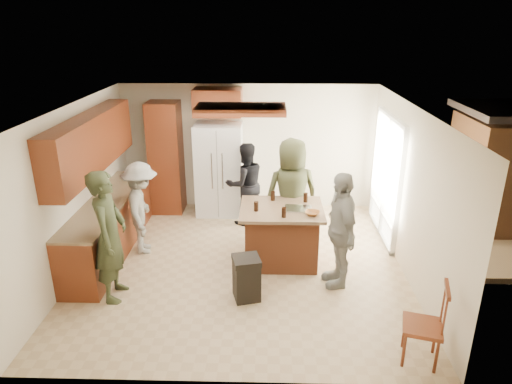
{
  "coord_description": "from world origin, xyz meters",
  "views": [
    {
      "loc": [
        0.4,
        -6.35,
        3.66
      ],
      "look_at": [
        0.22,
        0.24,
        1.15
      ],
      "focal_mm": 32.0,
      "sensor_mm": 36.0,
      "label": 1
    }
  ],
  "objects_px": {
    "person_behind_left": "(245,184)",
    "person_counter": "(142,208)",
    "person_side_right": "(340,230)",
    "person_behind_right": "(292,194)",
    "refrigerator": "(219,169)",
    "kitchen_island": "(281,234)",
    "trash_bin": "(246,278)",
    "person_front_left": "(110,236)",
    "spindle_chair": "(424,327)"
  },
  "relations": [
    {
      "from": "person_behind_left",
      "to": "person_behind_right",
      "type": "distance_m",
      "value": 1.2
    },
    {
      "from": "person_behind_left",
      "to": "person_counter",
      "type": "height_order",
      "value": "person_behind_left"
    },
    {
      "from": "person_front_left",
      "to": "person_counter",
      "type": "height_order",
      "value": "person_front_left"
    },
    {
      "from": "person_counter",
      "to": "spindle_chair",
      "type": "relative_size",
      "value": 1.55
    },
    {
      "from": "person_side_right",
      "to": "spindle_chair",
      "type": "relative_size",
      "value": 1.73
    },
    {
      "from": "person_behind_right",
      "to": "person_side_right",
      "type": "relative_size",
      "value": 1.09
    },
    {
      "from": "person_behind_right",
      "to": "kitchen_island",
      "type": "xyz_separation_m",
      "value": [
        -0.18,
        -0.6,
        -0.46
      ]
    },
    {
      "from": "person_side_right",
      "to": "trash_bin",
      "type": "distance_m",
      "value": 1.49
    },
    {
      "from": "person_behind_right",
      "to": "kitchen_island",
      "type": "distance_m",
      "value": 0.78
    },
    {
      "from": "person_front_left",
      "to": "refrigerator",
      "type": "relative_size",
      "value": 1.03
    },
    {
      "from": "person_behind_left",
      "to": "person_behind_right",
      "type": "height_order",
      "value": "person_behind_right"
    },
    {
      "from": "person_counter",
      "to": "person_behind_left",
      "type": "bearing_deg",
      "value": -65.2
    },
    {
      "from": "trash_bin",
      "to": "kitchen_island",
      "type": "bearing_deg",
      "value": 64.49
    },
    {
      "from": "person_counter",
      "to": "person_behind_right",
      "type": "bearing_deg",
      "value": -93.93
    },
    {
      "from": "person_side_right",
      "to": "kitchen_island",
      "type": "relative_size",
      "value": 1.34
    },
    {
      "from": "person_side_right",
      "to": "refrigerator",
      "type": "height_order",
      "value": "refrigerator"
    },
    {
      "from": "person_front_left",
      "to": "spindle_chair",
      "type": "height_order",
      "value": "person_front_left"
    },
    {
      "from": "person_behind_right",
      "to": "person_side_right",
      "type": "distance_m",
      "value": 1.37
    },
    {
      "from": "person_behind_left",
      "to": "person_side_right",
      "type": "xyz_separation_m",
      "value": [
        1.45,
        -2.09,
        0.08
      ]
    },
    {
      "from": "person_behind_left",
      "to": "refrigerator",
      "type": "distance_m",
      "value": 0.74
    },
    {
      "from": "person_behind_left",
      "to": "trash_bin",
      "type": "distance_m",
      "value": 2.57
    },
    {
      "from": "refrigerator",
      "to": "kitchen_island",
      "type": "height_order",
      "value": "refrigerator"
    },
    {
      "from": "person_behind_left",
      "to": "trash_bin",
      "type": "relative_size",
      "value": 2.49
    },
    {
      "from": "person_behind_left",
      "to": "refrigerator",
      "type": "relative_size",
      "value": 0.87
    },
    {
      "from": "kitchen_island",
      "to": "trash_bin",
      "type": "bearing_deg",
      "value": -115.51
    },
    {
      "from": "person_behind_right",
      "to": "refrigerator",
      "type": "bearing_deg",
      "value": -58.64
    },
    {
      "from": "person_behind_left",
      "to": "person_side_right",
      "type": "bearing_deg",
      "value": 101.43
    },
    {
      "from": "spindle_chair",
      "to": "trash_bin",
      "type": "bearing_deg",
      "value": 149.79
    },
    {
      "from": "refrigerator",
      "to": "trash_bin",
      "type": "relative_size",
      "value": 2.86
    },
    {
      "from": "person_counter",
      "to": "spindle_chair",
      "type": "distance_m",
      "value": 4.58
    },
    {
      "from": "trash_bin",
      "to": "spindle_chair",
      "type": "relative_size",
      "value": 0.63
    },
    {
      "from": "person_behind_left",
      "to": "person_side_right",
      "type": "distance_m",
      "value": 2.54
    },
    {
      "from": "person_behind_left",
      "to": "person_counter",
      "type": "xyz_separation_m",
      "value": [
        -1.63,
        -1.18,
        -0.01
      ]
    },
    {
      "from": "person_front_left",
      "to": "kitchen_island",
      "type": "height_order",
      "value": "person_front_left"
    },
    {
      "from": "person_behind_left",
      "to": "spindle_chair",
      "type": "height_order",
      "value": "person_behind_left"
    },
    {
      "from": "person_side_right",
      "to": "kitchen_island",
      "type": "distance_m",
      "value": 1.09
    },
    {
      "from": "person_front_left",
      "to": "refrigerator",
      "type": "xyz_separation_m",
      "value": [
        1.17,
        3.02,
        -0.03
      ]
    },
    {
      "from": "person_behind_left",
      "to": "spindle_chair",
      "type": "xyz_separation_m",
      "value": [
        2.18,
        -3.71,
        -0.33
      ]
    },
    {
      "from": "person_behind_left",
      "to": "trash_bin",
      "type": "xyz_separation_m",
      "value": [
        0.14,
        -2.52,
        -0.47
      ]
    },
    {
      "from": "person_behind_right",
      "to": "trash_bin",
      "type": "xyz_separation_m",
      "value": [
        -0.68,
        -1.65,
        -0.62
      ]
    },
    {
      "from": "refrigerator",
      "to": "trash_bin",
      "type": "distance_m",
      "value": 3.16
    },
    {
      "from": "spindle_chair",
      "to": "person_counter",
      "type": "bearing_deg",
      "value": 146.37
    },
    {
      "from": "person_counter",
      "to": "person_side_right",
      "type": "bearing_deg",
      "value": -117.47
    },
    {
      "from": "person_behind_left",
      "to": "person_behind_right",
      "type": "relative_size",
      "value": 0.84
    },
    {
      "from": "person_behind_left",
      "to": "spindle_chair",
      "type": "bearing_deg",
      "value": 97.04
    },
    {
      "from": "person_side_right",
      "to": "refrigerator",
      "type": "xyz_separation_m",
      "value": [
        -1.98,
        2.6,
        0.04
      ]
    },
    {
      "from": "person_side_right",
      "to": "person_counter",
      "type": "distance_m",
      "value": 3.22
    },
    {
      "from": "person_behind_right",
      "to": "trash_bin",
      "type": "relative_size",
      "value": 2.97
    },
    {
      "from": "person_front_left",
      "to": "spindle_chair",
      "type": "bearing_deg",
      "value": -109.56
    },
    {
      "from": "person_behind_left",
      "to": "kitchen_island",
      "type": "xyz_separation_m",
      "value": [
        0.64,
        -1.48,
        -0.31
      ]
    }
  ]
}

